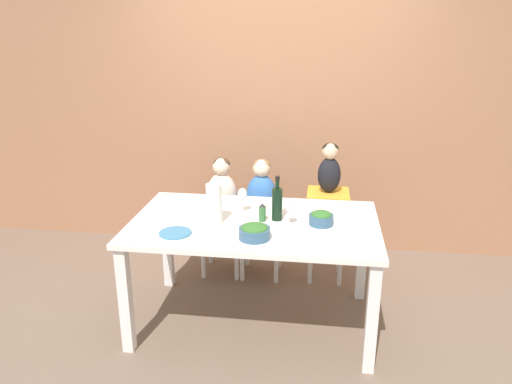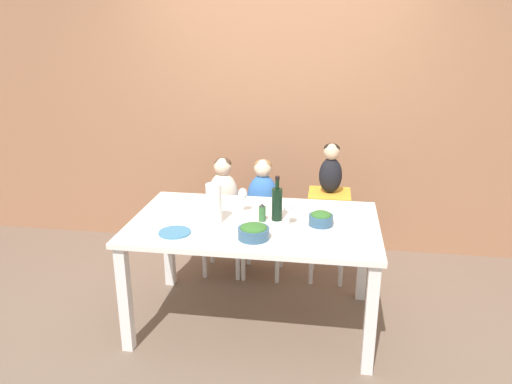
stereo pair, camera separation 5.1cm
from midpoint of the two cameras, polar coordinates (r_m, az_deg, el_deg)
ground_plane at (r=3.69m, az=-0.57°, el=-14.50°), size 14.00×14.00×0.00m
wall_back at (r=4.51m, az=1.96°, el=10.13°), size 10.00×0.06×2.70m
dining_table at (r=3.37m, az=-0.60°, el=-4.84°), size 1.64×1.00×0.77m
chair_far_left at (r=4.19m, az=-4.18°, el=-4.21°), size 0.39×0.37×0.47m
chair_far_center at (r=4.14m, az=0.26°, el=-4.46°), size 0.39×0.37×0.47m
chair_right_highchair at (r=4.04m, az=7.79°, el=-2.43°), size 0.33×0.32×0.75m
person_child_left at (r=4.08m, az=-4.28°, el=0.09°), size 0.26×0.20×0.53m
person_child_center at (r=4.02m, az=0.27°, el=-0.11°), size 0.26×0.20×0.53m
person_baby_right at (r=3.92m, az=8.04°, el=2.84°), size 0.18×0.14×0.40m
wine_bottle at (r=3.31m, az=1.99°, el=-1.25°), size 0.07×0.07×0.30m
paper_towel_roll at (r=3.27m, az=-5.26°, el=-1.36°), size 0.10×0.10×0.27m
wine_glass_near at (r=3.22m, az=3.39°, el=-1.69°), size 0.06×0.06×0.18m
wine_glass_far at (r=3.44m, az=-1.98°, el=-0.34°), size 0.06×0.06×0.18m
salad_bowl_large at (r=3.05m, az=-0.65°, el=-4.53°), size 0.20×0.20×0.09m
salad_bowl_small at (r=3.28m, az=7.02°, el=-2.96°), size 0.16×0.16×0.09m
dinner_plate_front_left at (r=3.18m, az=-9.66°, el=-4.63°), size 0.20×0.20×0.01m
dinner_plate_back_left at (r=3.69m, az=-5.83°, el=-1.11°), size 0.20×0.20×0.01m
dinner_plate_back_right at (r=3.55m, az=7.99°, el=-1.98°), size 0.20×0.20×0.01m
dinner_plate_front_right at (r=3.07m, az=7.10°, el=-5.38°), size 0.20×0.20×0.01m
condiment_bottle_hot_sauce at (r=3.31m, az=0.29°, el=-2.37°), size 0.05×0.05×0.13m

